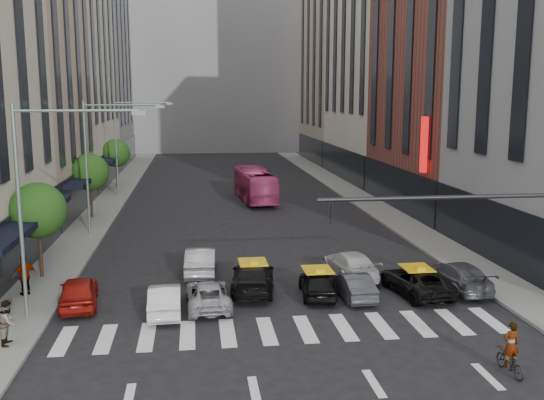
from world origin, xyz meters
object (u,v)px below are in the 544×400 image
object	(u,v)px
streetlamp_far	(126,135)
car_red	(79,291)
taxi_center	(317,283)
pedestrian_far	(25,275)
motorcycle	(510,362)
streetlamp_mid	(100,150)
taxi_left	(253,277)
pedestrian_near	(8,322)
streetlamp_near	(42,183)
bus	(255,185)
car_white_front	(165,299)

from	to	relation	value
streetlamp_far	car_red	size ratio (longest dim) A/B	2.20
taxi_center	pedestrian_far	distance (m)	13.83
motorcycle	pedestrian_far	distance (m)	21.39
streetlamp_mid	car_red	bearing A→B (deg)	-86.35
taxi_left	pedestrian_near	size ratio (longest dim) A/B	2.92
pedestrian_near	pedestrian_far	size ratio (longest dim) A/B	0.90
taxi_center	motorcycle	distance (m)	10.13
streetlamp_mid	car_red	xyz separation A→B (m)	(0.92, -14.48, -5.21)
streetlamp_mid	streetlamp_far	distance (m)	16.00
streetlamp_near	streetlamp_far	distance (m)	32.00
streetlamp_mid	taxi_center	world-z (taller)	streetlamp_mid
bus	pedestrian_far	xyz separation A→B (m)	(-13.47, -25.65, -0.35)
taxi_left	bus	bearing A→B (deg)	-88.97
bus	car_red	bearing A→B (deg)	64.67
car_red	bus	size ratio (longest dim) A/B	0.39
streetlamp_mid	streetlamp_near	bearing A→B (deg)	-90.00
car_white_front	pedestrian_far	xyz separation A→B (m)	(-6.63, 2.95, 0.45)
bus	motorcycle	world-z (taller)	bus
streetlamp_mid	pedestrian_far	bearing A→B (deg)	-97.87
car_red	pedestrian_far	size ratio (longest dim) A/B	2.15
bus	motorcycle	size ratio (longest dim) A/B	6.40
car_red	taxi_center	size ratio (longest dim) A/B	1.07
streetlamp_far	motorcycle	bearing A→B (deg)	-66.82
car_red	pedestrian_far	bearing A→B (deg)	-36.58
streetlamp_mid	pedestrian_far	size ratio (longest dim) A/B	4.73
car_red	taxi_left	world-z (taller)	taxi_left
car_white_front	pedestrian_far	world-z (taller)	pedestrian_far
streetlamp_far	car_red	bearing A→B (deg)	-88.26
bus	streetlamp_far	bearing A→B (deg)	-19.57
bus	motorcycle	distance (m)	36.47
streetlamp_mid	bus	distance (m)	17.81
streetlamp_far	pedestrian_far	xyz separation A→B (m)	(-1.79, -28.96, -4.80)
bus	pedestrian_near	size ratio (longest dim) A/B	6.07
streetlamp_near	taxi_left	world-z (taller)	streetlamp_near
streetlamp_near	taxi_center	bearing A→B (deg)	6.95
bus	taxi_left	bearing A→B (deg)	80.33
taxi_left	car_red	bearing A→B (deg)	14.93
streetlamp_near	streetlamp_far	bearing A→B (deg)	90.00
car_white_front	motorcycle	world-z (taller)	car_white_front
bus	pedestrian_far	world-z (taller)	bus
streetlamp_far	pedestrian_near	bearing A→B (deg)	-91.40
streetlamp_far	streetlamp_near	bearing A→B (deg)	-90.00
streetlamp_near	streetlamp_far	size ratio (longest dim) A/B	1.00
car_red	taxi_left	size ratio (longest dim) A/B	0.82
streetlamp_near	car_white_front	world-z (taller)	streetlamp_near
taxi_left	motorcycle	size ratio (longest dim) A/B	3.08
car_red	pedestrian_near	bearing A→B (deg)	60.82
motorcycle	taxi_left	bearing A→B (deg)	-55.38
car_red	pedestrian_near	size ratio (longest dim) A/B	2.38
motorcycle	streetlamp_far	bearing A→B (deg)	-70.37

